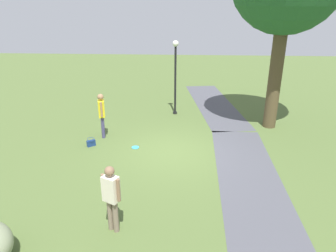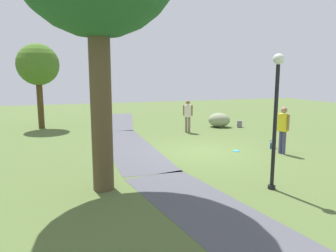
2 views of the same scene
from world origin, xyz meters
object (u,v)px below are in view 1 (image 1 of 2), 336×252
man_near_boulder (111,194)px  frisbee_on_grass (135,147)px  woman_with_handbag (102,112)px  handbag_on_grass (91,143)px  lamp_post (175,70)px

man_near_boulder → frisbee_on_grass: bearing=-177.2°
woman_with_handbag → handbag_on_grass: 1.31m
woman_with_handbag → man_near_boulder: woman_with_handbag is taller
woman_with_handbag → man_near_boulder: size_ratio=1.06×
lamp_post → man_near_boulder: size_ratio=2.06×
frisbee_on_grass → woman_with_handbag: bearing=-122.4°
man_near_boulder → frisbee_on_grass: size_ratio=6.16×
man_near_boulder → frisbee_on_grass: man_near_boulder is taller
lamp_post → frisbee_on_grass: (4.01, -1.34, -2.18)m
lamp_post → woman_with_handbag: lamp_post is taller
man_near_boulder → handbag_on_grass: bearing=-157.1°
woman_with_handbag → frisbee_on_grass: size_ratio=6.53×
lamp_post → handbag_on_grass: (3.97, -3.05, -2.05)m
man_near_boulder → handbag_on_grass: (-4.58, -1.93, -0.86)m
lamp_post → man_near_boulder: bearing=-7.5°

